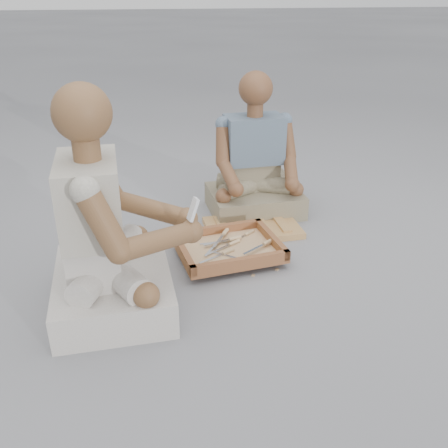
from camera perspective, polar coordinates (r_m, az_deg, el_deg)
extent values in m
plane|color=gray|center=(2.35, 1.32, -8.21)|extent=(60.00, 60.00, 0.00)
cube|color=#A96E41|center=(2.94, 3.27, -0.42)|extent=(0.55, 0.38, 0.04)
cube|color=brown|center=(2.63, 0.51, -3.09)|extent=(0.57, 0.49, 0.02)
cube|color=brown|center=(2.78, -0.76, -0.67)|extent=(0.52, 0.10, 0.05)
cube|color=brown|center=(2.46, 1.97, -4.45)|extent=(0.52, 0.10, 0.05)
cube|color=brown|center=(2.69, 5.44, -1.66)|extent=(0.09, 0.42, 0.05)
cube|color=brown|center=(2.55, -4.68, -3.25)|extent=(0.09, 0.42, 0.05)
cube|color=tan|center=(2.62, 0.52, -2.87)|extent=(0.50, 0.41, 0.01)
cube|color=silver|center=(2.66, -0.63, -1.93)|extent=(0.08, 0.14, 0.00)
cylinder|color=tan|center=(2.75, 0.13, -0.92)|extent=(0.05, 0.07, 0.02)
cube|color=silver|center=(2.67, -1.17, -2.16)|extent=(0.15, 0.02, 0.00)
cylinder|color=tan|center=(2.69, 1.11, -1.89)|extent=(0.07, 0.03, 0.02)
cube|color=silver|center=(2.64, -0.85, -2.11)|extent=(0.15, 0.06, 0.00)
cylinder|color=tan|center=(2.69, 1.26, -1.62)|extent=(0.07, 0.04, 0.02)
cube|color=silver|center=(2.70, 1.40, -1.84)|extent=(0.13, 0.10, 0.00)
cylinder|color=tan|center=(2.77, 2.90, -1.06)|extent=(0.07, 0.06, 0.02)
cube|color=silver|center=(2.57, 3.43, -2.90)|extent=(0.13, 0.10, 0.00)
cylinder|color=tan|center=(2.65, 5.04, -2.09)|extent=(0.07, 0.06, 0.02)
cube|color=silver|center=(2.55, 0.40, -3.65)|extent=(0.13, 0.10, 0.00)
cylinder|color=tan|center=(2.50, 2.64, -4.23)|extent=(0.07, 0.06, 0.02)
cube|color=silver|center=(2.60, -1.50, -2.95)|extent=(0.09, 0.14, 0.00)
cylinder|color=tan|center=(2.69, -0.59, -1.90)|extent=(0.06, 0.07, 0.02)
cube|color=silver|center=(2.52, -1.46, -3.97)|extent=(0.14, 0.08, 0.00)
cylinder|color=tan|center=(2.58, 0.48, -3.21)|extent=(0.07, 0.05, 0.02)
cube|color=silver|center=(2.60, -0.62, -2.94)|extent=(0.13, 0.09, 0.00)
cylinder|color=tan|center=(2.66, 1.14, -2.17)|extent=(0.07, 0.06, 0.02)
cube|color=tan|center=(2.80, -5.18, -2.23)|extent=(0.02, 0.02, 0.00)
cube|color=tan|center=(2.71, -4.05, -3.18)|extent=(0.02, 0.02, 0.00)
cube|color=tan|center=(2.75, 0.26, -2.68)|extent=(0.02, 0.02, 0.00)
cube|color=tan|center=(2.77, 6.65, -2.68)|extent=(0.02, 0.02, 0.00)
cube|color=tan|center=(2.71, 0.08, -3.20)|extent=(0.02, 0.02, 0.00)
cube|color=tan|center=(2.68, -1.59, -3.47)|extent=(0.02, 0.02, 0.00)
cube|color=tan|center=(2.83, -1.76, -1.87)|extent=(0.02, 0.02, 0.00)
cube|color=tan|center=(2.56, 6.09, -5.21)|extent=(0.02, 0.02, 0.00)
cube|color=tan|center=(2.72, 4.94, -3.14)|extent=(0.02, 0.02, 0.00)
cube|color=tan|center=(2.90, 5.22, -1.22)|extent=(0.02, 0.02, 0.00)
cube|color=tan|center=(2.50, 3.35, -5.88)|extent=(0.02, 0.02, 0.00)
cube|color=tan|center=(2.90, -4.12, -1.13)|extent=(0.02, 0.02, 0.00)
cube|color=tan|center=(2.84, 1.53, -1.74)|extent=(0.02, 0.02, 0.00)
cube|color=tan|center=(2.61, -0.55, -4.33)|extent=(0.02, 0.02, 0.00)
cube|color=tan|center=(2.90, 2.96, -1.17)|extent=(0.02, 0.02, 0.00)
cube|color=beige|center=(2.31, -12.48, -7.17)|extent=(0.53, 0.65, 0.16)
cube|color=beige|center=(2.22, -14.60, -3.40)|extent=(0.23, 0.36, 0.20)
cube|color=#BCB8A7|center=(2.11, -15.09, 2.87)|extent=(0.26, 0.40, 0.33)
sphere|color=brown|center=(2.00, -15.93, 12.15)|extent=(0.23, 0.23, 0.23)
sphere|color=brown|center=(2.25, -4.29, 0.61)|extent=(0.10, 0.10, 0.10)
sphere|color=brown|center=(2.13, -3.75, -0.85)|extent=(0.10, 0.10, 0.10)
cube|color=gray|center=(3.17, 3.49, 2.66)|extent=(0.58, 0.47, 0.14)
cube|color=gray|center=(3.16, 3.27, 5.69)|extent=(0.32, 0.21, 0.17)
cube|color=slate|center=(3.08, 3.43, 9.64)|extent=(0.36, 0.23, 0.29)
sphere|color=brown|center=(3.00, 3.64, 15.21)|extent=(0.20, 0.20, 0.20)
sphere|color=brown|center=(2.99, 7.80, 4.50)|extent=(0.09, 0.09, 0.09)
sphere|color=brown|center=(2.89, 1.40, 3.96)|extent=(0.09, 0.09, 0.09)
cube|color=white|center=(2.09, -3.55, 1.68)|extent=(0.06, 0.05, 0.10)
cube|color=black|center=(2.08, -3.56, 1.91)|extent=(0.02, 0.03, 0.03)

